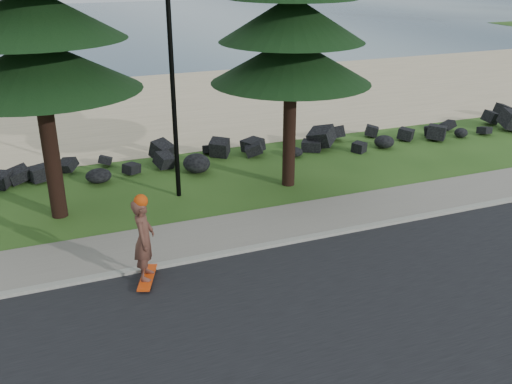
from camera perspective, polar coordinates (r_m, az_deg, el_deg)
ground at (r=14.85m, az=-4.64°, el=-4.85°), size 160.00×160.00×0.00m
road at (r=11.26m, az=2.38°, el=-14.74°), size 160.00×7.00×0.02m
kerb at (r=14.06m, az=-3.55°, el=-6.25°), size 160.00×0.20×0.10m
sidewalk at (r=15.00m, az=-4.87°, el=-4.38°), size 160.00×2.00×0.08m
beach_sand at (r=28.23m, az=-13.47°, el=8.09°), size 160.00×15.00×0.01m
ocean at (r=64.11m, az=-18.77°, el=15.48°), size 160.00×58.00×0.01m
seawall_boulders at (r=19.83m, az=-9.43°, el=2.20°), size 60.00×2.40×1.10m
lamp_post at (r=16.49m, az=-8.48°, el=13.00°), size 0.25×0.14×8.14m
skateboarder at (r=12.77m, az=-11.13°, el=-4.69°), size 0.67×1.16×2.12m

